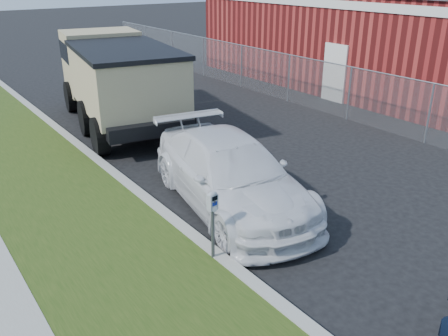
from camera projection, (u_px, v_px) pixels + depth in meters
ground at (304, 211)px, 10.23m from camera, size 120.00×120.00×0.00m
streetside at (9, 249)px, 8.71m from camera, size 6.12×50.00×0.15m
chainlink_fence at (289, 69)px, 18.20m from camera, size 0.06×30.06×30.00m
brick_building at (371, 32)px, 21.84m from camera, size 9.20×14.20×4.17m
parking_meter at (213, 211)px, 7.99m from camera, size 0.19×0.14×1.29m
white_wagon at (229, 173)px, 10.21m from camera, size 2.99×5.48×1.51m
dump_truck at (117, 76)px, 15.55m from camera, size 3.87×7.44×2.78m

